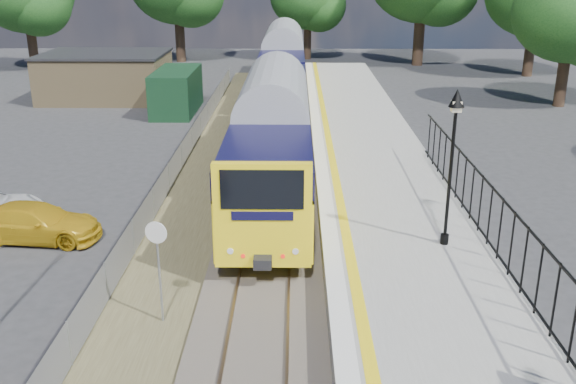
{
  "coord_description": "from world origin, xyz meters",
  "views": [
    {
      "loc": [
        0.89,
        -11.41,
        8.68
      ],
      "look_at": [
        0.66,
        7.41,
        2.0
      ],
      "focal_mm": 40.0,
      "sensor_mm": 36.0,
      "label": 1
    }
  ],
  "objects_px": {
    "victorian_lamp_north": "(454,132)",
    "car_yellow": "(36,223)",
    "speed_sign": "(158,255)",
    "train": "(280,82)"
  },
  "relations": [
    {
      "from": "victorian_lamp_north",
      "to": "car_yellow",
      "type": "bearing_deg",
      "value": 170.59
    },
    {
      "from": "victorian_lamp_north",
      "to": "speed_sign",
      "type": "xyz_separation_m",
      "value": [
        -7.8,
        -3.07,
        -2.38
      ]
    },
    {
      "from": "speed_sign",
      "to": "car_yellow",
      "type": "xyz_separation_m",
      "value": [
        -5.21,
        5.22,
        -1.3
      ]
    },
    {
      "from": "victorian_lamp_north",
      "to": "speed_sign",
      "type": "height_order",
      "value": "victorian_lamp_north"
    },
    {
      "from": "train",
      "to": "car_yellow",
      "type": "bearing_deg",
      "value": -114.39
    },
    {
      "from": "speed_sign",
      "to": "car_yellow",
      "type": "height_order",
      "value": "speed_sign"
    },
    {
      "from": "train",
      "to": "car_yellow",
      "type": "relative_size",
      "value": 9.52
    },
    {
      "from": "train",
      "to": "speed_sign",
      "type": "height_order",
      "value": "train"
    },
    {
      "from": "victorian_lamp_north",
      "to": "car_yellow",
      "type": "distance_m",
      "value": 13.69
    },
    {
      "from": "victorian_lamp_north",
      "to": "speed_sign",
      "type": "relative_size",
      "value": 1.63
    }
  ]
}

